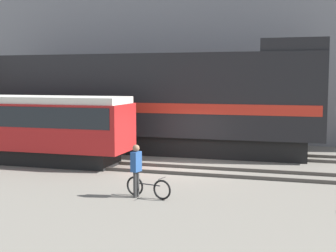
{
  "coord_description": "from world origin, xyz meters",
  "views": [
    {
      "loc": [
        5.26,
        -19.33,
        3.9
      ],
      "look_at": [
        -0.63,
        0.38,
        1.8
      ],
      "focal_mm": 50.0,
      "sensor_mm": 36.0,
      "label": 1
    }
  ],
  "objects_px": {
    "person": "(136,165)",
    "bicycle": "(148,188)",
    "freight_locomotive": "(135,101)",
    "streetcar": "(19,124)"
  },
  "relations": [
    {
      "from": "freight_locomotive",
      "to": "person",
      "type": "height_order",
      "value": "freight_locomotive"
    },
    {
      "from": "person",
      "to": "bicycle",
      "type": "bearing_deg",
      "value": 8.03
    },
    {
      "from": "freight_locomotive",
      "to": "bicycle",
      "type": "height_order",
      "value": "freight_locomotive"
    },
    {
      "from": "bicycle",
      "to": "person",
      "type": "distance_m",
      "value": 0.84
    },
    {
      "from": "bicycle",
      "to": "person",
      "type": "bearing_deg",
      "value": -171.97
    },
    {
      "from": "streetcar",
      "to": "bicycle",
      "type": "height_order",
      "value": "streetcar"
    },
    {
      "from": "streetcar",
      "to": "person",
      "type": "distance_m",
      "value": 8.82
    },
    {
      "from": "person",
      "to": "streetcar",
      "type": "bearing_deg",
      "value": 148.86
    },
    {
      "from": "freight_locomotive",
      "to": "person",
      "type": "relative_size",
      "value": 11.18
    },
    {
      "from": "bicycle",
      "to": "streetcar",
      "type": "bearing_deg",
      "value": 150.46
    }
  ]
}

